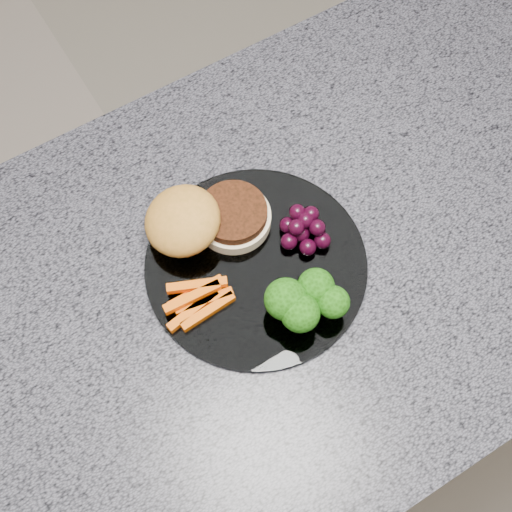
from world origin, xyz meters
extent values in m
plane|color=gray|center=(0.00, 0.00, 0.00)|extent=(4.00, 4.00, 0.00)
cube|color=brown|center=(0.00, 0.00, 0.43)|extent=(1.20, 0.60, 0.86)
cube|color=#55545F|center=(0.00, 0.00, 0.88)|extent=(1.20, 0.60, 0.04)
cylinder|color=white|center=(-0.10, 0.01, 0.90)|extent=(0.26, 0.26, 0.01)
cylinder|color=beige|center=(-0.09, 0.07, 0.91)|extent=(0.10, 0.10, 0.02)
cylinder|color=#441D0D|center=(-0.09, 0.07, 0.93)|extent=(0.09, 0.09, 0.01)
ellipsoid|color=#BE7B2F|center=(-0.15, 0.09, 0.93)|extent=(0.10, 0.10, 0.05)
cube|color=#E35603|center=(-0.18, 0.01, 0.91)|extent=(0.07, 0.01, 0.01)
cube|color=#E35603|center=(-0.18, 0.00, 0.91)|extent=(0.07, 0.02, 0.01)
cube|color=#E35603|center=(-0.19, 0.00, 0.91)|extent=(0.07, 0.02, 0.01)
cube|color=#E35603|center=(-0.17, 0.02, 0.92)|extent=(0.07, 0.04, 0.01)
cube|color=#E35603|center=(-0.19, 0.01, 0.92)|extent=(0.07, 0.01, 0.01)
cube|color=#E35603|center=(-0.18, -0.01, 0.91)|extent=(0.07, 0.01, 0.01)
cylinder|color=#5F9135|center=(-0.10, -0.06, 0.92)|extent=(0.02, 0.02, 0.02)
ellipsoid|color=#133E08|center=(-0.10, -0.06, 0.94)|extent=(0.05, 0.05, 0.04)
cylinder|color=#5F9135|center=(-0.07, -0.06, 0.92)|extent=(0.01, 0.01, 0.02)
ellipsoid|color=#133E08|center=(-0.07, -0.06, 0.94)|extent=(0.04, 0.04, 0.04)
cylinder|color=#5F9135|center=(-0.10, -0.08, 0.92)|extent=(0.02, 0.02, 0.02)
ellipsoid|color=#133E08|center=(-0.10, -0.08, 0.94)|extent=(0.04, 0.04, 0.04)
cylinder|color=#5F9135|center=(-0.06, -0.09, 0.92)|extent=(0.01, 0.01, 0.02)
ellipsoid|color=#133E08|center=(-0.06, -0.09, 0.94)|extent=(0.04, 0.04, 0.03)
sphere|color=black|center=(-0.04, 0.01, 0.92)|extent=(0.02, 0.02, 0.02)
sphere|color=black|center=(-0.02, 0.01, 0.92)|extent=(0.02, 0.02, 0.02)
sphere|color=black|center=(-0.02, 0.03, 0.92)|extent=(0.02, 0.02, 0.02)
sphere|color=black|center=(-0.04, 0.03, 0.92)|extent=(0.02, 0.02, 0.02)
sphere|color=black|center=(-0.05, 0.01, 0.92)|extent=(0.02, 0.02, 0.02)
sphere|color=black|center=(-0.04, -0.01, 0.92)|extent=(0.02, 0.02, 0.02)
sphere|color=black|center=(-0.02, -0.01, 0.92)|extent=(0.02, 0.02, 0.02)
sphere|color=black|center=(-0.03, 0.02, 0.93)|extent=(0.02, 0.02, 0.02)
sphere|color=black|center=(-0.04, 0.02, 0.93)|extent=(0.02, 0.02, 0.02)
sphere|color=black|center=(-0.02, 0.00, 0.93)|extent=(0.02, 0.02, 0.02)
sphere|color=black|center=(-0.03, 0.03, 0.93)|extent=(0.02, 0.02, 0.02)
sphere|color=black|center=(-0.02, 0.02, 0.93)|extent=(0.02, 0.02, 0.02)
camera|label=1|loc=(-0.28, -0.29, 1.66)|focal=50.00mm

